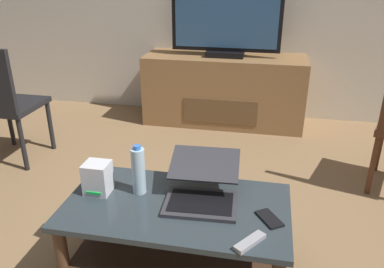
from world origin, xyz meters
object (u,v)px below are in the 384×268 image
Objects in this scene: laptop at (202,187)px; cell_phone at (269,219)px; water_bottle_near at (138,170)px; tv_remote at (250,242)px; coffee_table at (177,225)px; media_cabinet at (224,90)px; router_box at (98,178)px; side_chair at (2,100)px; television at (226,16)px.

laptop is 0.35m from cell_phone.
tv_remote is (0.57, -0.29, -0.11)m from water_bottle_near.
coffee_table is 2.07m from media_cabinet.
router_box is 0.85m from cell_phone.
side_chair is at bearing 150.19° from coffee_table.
media_cabinet reaches higher than cell_phone.
tv_remote is at bearing -80.42° from media_cabinet.
laptop reaches higher than tv_remote.
water_bottle_near is (-0.18, -2.00, 0.18)m from media_cabinet.
router_box reaches higher than cell_phone.
water_bottle_near reaches higher than tv_remote.
router_box is (-0.52, -0.05, 0.02)m from laptop.
television reaches higher than router_box.
water_bottle_near reaches higher than cell_phone.
media_cabinet is 1.52× the size of television.
laptop is at bearing -25.98° from side_chair.
side_chair is at bearing -142.39° from media_cabinet.
coffee_table is 0.23m from laptop.
side_chair reaches higher than coffee_table.
side_chair is 6.56× the size of cell_phone.
coffee_table is at bearing -89.37° from media_cabinet.
television is at bearing 90.64° from coffee_table.
television reaches higher than water_bottle_near.
side_chair is (-1.55, 0.89, 0.25)m from coffee_table.
side_chair reaches higher than laptop.
side_chair is 1.85m from laptop.
coffee_table is 7.69× the size of cell_phone.
media_cabinet is 2.16m from cell_phone.
media_cabinet is 2.01m from water_bottle_near.
water_bottle_near is 0.65m from tv_remote.
water_bottle_near is at bearing 136.72° from cell_phone.
router_box is 1.01× the size of tv_remote.
side_chair is at bearing 143.08° from router_box.
water_bottle_near is 1.85× the size of cell_phone.
water_bottle_near reaches higher than coffee_table.
laptop is at bearing -86.06° from television.
coffee_table is 1.81m from side_chair.
side_chair is at bearing -173.62° from tv_remote.
television is 6.13× the size of router_box.
media_cabinet is 10.76× the size of cell_phone.
water_bottle_near is 1.62× the size of tv_remote.
water_bottle_near is at bearing -31.34° from side_chair.
media_cabinet reaches higher than coffee_table.
coffee_table is 0.45m from tv_remote.
tv_remote is (0.25, -0.30, -0.05)m from laptop.
coffee_table is 0.46m from router_box.
coffee_table is 0.71× the size of media_cabinet.
cell_phone is (0.65, -0.11, -0.12)m from water_bottle_near.
coffee_table is at bearing -18.74° from water_bottle_near.
water_bottle_near is at bearing -95.26° from media_cabinet.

